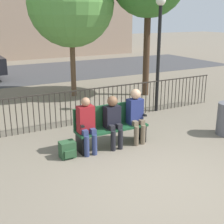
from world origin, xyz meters
TOP-DOWN VIEW (x-y plane):
  - ground_plane at (0.00, 0.00)m, footprint 80.00×80.00m
  - park_bench at (0.00, 1.91)m, footprint 1.65×0.45m
  - seated_person_0 at (-0.63, 1.78)m, footprint 0.34×0.39m
  - seated_person_1 at (-0.00, 1.78)m, footprint 0.34×0.39m
  - seated_person_2 at (0.59, 1.79)m, footprint 0.34×0.39m
  - backpack at (-1.08, 1.76)m, footprint 0.31×0.27m
  - fence_railing at (-0.02, 3.55)m, footprint 9.01×0.03m
  - tree_1 at (0.97, 6.52)m, footprint 2.92×2.92m
  - lamp_post at (2.50, 3.58)m, footprint 0.28×0.28m
  - street_surface at (0.00, 12.00)m, footprint 24.00×6.00m

SIDE VIEW (x-z plane):
  - ground_plane at x=0.00m, z-range 0.00..0.00m
  - street_surface at x=0.00m, z-range 0.00..0.01m
  - backpack at x=-1.08m, z-range 0.00..0.34m
  - park_bench at x=0.00m, z-range 0.03..0.95m
  - fence_railing at x=-0.02m, z-range 0.08..1.03m
  - seated_person_1 at x=0.00m, z-range 0.08..1.24m
  - seated_person_0 at x=-0.63m, z-range 0.07..1.27m
  - seated_person_2 at x=0.59m, z-range 0.08..1.33m
  - lamp_post at x=2.50m, z-range 0.57..3.91m
  - tree_1 at x=0.97m, z-range 0.86..5.51m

